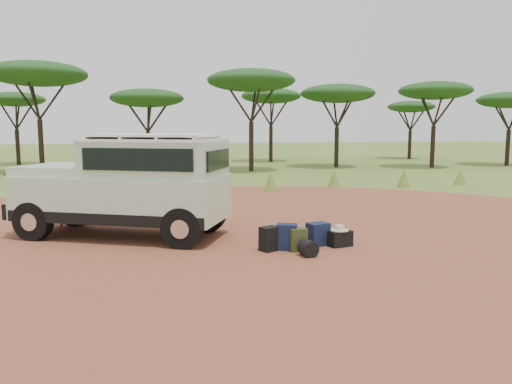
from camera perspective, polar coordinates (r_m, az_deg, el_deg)
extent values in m
plane|color=#5E6C26|center=(11.85, -3.24, -5.41)|extent=(140.00, 140.00, 0.00)
cylinder|color=brown|center=(11.85, -3.24, -5.39)|extent=(23.00, 23.00, 0.01)
cone|color=#5E6C26|center=(20.33, -23.77, 0.59)|extent=(0.60, 0.60, 0.85)
cone|color=#5E6C26|center=(20.80, -15.14, 0.90)|extent=(0.60, 0.60, 0.70)
cone|color=#5E6C26|center=(20.42, -6.79, 1.27)|extent=(0.60, 0.60, 0.90)
cone|color=#5E6C26|center=(20.49, 1.69, 1.20)|extent=(0.60, 0.60, 0.80)
cone|color=#5E6C26|center=(22.02, 8.90, 1.48)|extent=(0.60, 0.60, 0.75)
cone|color=#5E6C26|center=(22.70, 16.56, 1.57)|extent=(0.60, 0.60, 0.85)
cone|color=#5E6C26|center=(24.59, 22.30, 1.57)|extent=(0.60, 0.60, 0.70)
cylinder|color=black|center=(31.11, -23.34, 4.82)|extent=(0.28, 0.28, 3.06)
ellipsoid|color=#153915|center=(31.23, -23.73, 12.25)|extent=(5.50, 5.50, 1.38)
cylinder|color=black|center=(29.67, -12.18, 4.47)|extent=(0.28, 0.28, 2.34)
ellipsoid|color=#153915|center=(29.68, -12.35, 10.44)|extent=(4.20, 4.20, 1.05)
cylinder|color=black|center=(29.79, -0.54, 5.21)|extent=(0.28, 0.28, 2.93)
ellipsoid|color=#153915|center=(29.89, -0.55, 12.64)|extent=(5.20, 5.20, 1.30)
cylinder|color=black|center=(33.08, 9.19, 5.07)|extent=(0.28, 0.28, 2.61)
ellipsoid|color=#153915|center=(33.12, 9.32, 11.04)|extent=(4.80, 4.80, 1.20)
cylinder|color=black|center=(34.34, 19.53, 4.90)|extent=(0.28, 0.28, 2.70)
ellipsoid|color=#153915|center=(34.39, 19.80, 10.84)|extent=(4.60, 4.60, 1.15)
cylinder|color=black|center=(38.25, 26.82, 4.54)|extent=(0.28, 0.28, 2.43)
ellipsoid|color=#153915|center=(38.26, 27.10, 9.35)|extent=(4.40, 4.40, 1.10)
cylinder|color=black|center=(38.61, -25.57, 4.67)|extent=(0.28, 0.28, 2.48)
ellipsoid|color=#153915|center=(38.63, -25.85, 9.51)|extent=(4.00, 4.00, 1.00)
cylinder|color=black|center=(37.95, 1.71, 5.53)|extent=(0.28, 0.28, 2.70)
ellipsoid|color=#153915|center=(38.00, 1.73, 10.91)|extent=(4.50, 4.50, 1.12)
cylinder|color=black|center=(43.21, 17.15, 5.20)|extent=(0.28, 0.28, 2.34)
ellipsoid|color=#153915|center=(43.21, 17.31, 9.30)|extent=(3.80, 3.80, 0.95)
cube|color=#B0CBAE|center=(12.42, -14.99, -0.50)|extent=(5.28, 3.83, 1.03)
cube|color=black|center=(12.48, -14.93, -2.25)|extent=(5.21, 3.82, 0.26)
cube|color=#B0CBAE|center=(11.95, -11.42, 3.76)|extent=(3.55, 3.00, 0.81)
cube|color=white|center=(11.93, -11.47, 5.86)|extent=(3.57, 3.03, 0.07)
cube|color=white|center=(11.93, -11.48, 6.39)|extent=(3.30, 2.82, 0.05)
cube|color=#B0CBAE|center=(13.14, -21.06, 2.42)|extent=(2.42, 2.46, 0.22)
cube|color=black|center=(12.63, -17.64, 3.93)|extent=(0.84, 1.58, 0.57)
cube|color=black|center=(11.06, -13.49, 3.62)|extent=(2.37, 1.09, 0.49)
cube|color=black|center=(12.85, -9.64, 4.23)|extent=(2.37, 1.09, 0.49)
cube|color=black|center=(11.41, -4.33, 3.71)|extent=(0.71, 1.49, 0.45)
cube|color=black|center=(13.80, -24.22, -1.47)|extent=(0.94, 1.86, 0.37)
cylinder|color=black|center=(13.78, -24.85, 2.13)|extent=(0.64, 1.31, 0.08)
cylinder|color=black|center=(13.84, -24.72, -0.25)|extent=(0.64, 1.31, 0.08)
cylinder|color=silver|center=(13.57, -25.65, 1.09)|extent=(0.17, 0.25, 0.24)
cylinder|color=silver|center=(14.05, -24.12, 1.37)|extent=(0.17, 0.25, 0.24)
cube|color=white|center=(13.83, -24.54, -0.92)|extent=(0.23, 0.43, 0.13)
cylinder|color=black|center=(13.42, -15.26, 3.69)|extent=(0.11, 0.11, 0.90)
cylinder|color=black|center=(12.75, -24.13, -3.05)|extent=(0.96, 0.65, 0.91)
cylinder|color=black|center=(14.16, -19.92, -1.84)|extent=(0.96, 0.65, 0.91)
cylinder|color=black|center=(10.96, -8.43, -4.09)|extent=(0.96, 0.65, 0.91)
cylinder|color=black|center=(12.58, -5.57, -2.55)|extent=(0.96, 0.65, 0.91)
cylinder|color=brown|center=(12.80, -20.96, -1.78)|extent=(0.45, 0.25, 1.38)
cube|color=black|center=(10.68, 1.56, -5.39)|extent=(0.47, 0.43, 0.53)
cube|color=#131D3C|center=(10.78, 3.54, -5.16)|extent=(0.51, 0.44, 0.57)
cube|color=#363B1B|center=(10.69, 4.81, -5.47)|extent=(0.38, 0.29, 0.50)
cube|color=#131D3C|center=(11.25, 7.09, -4.81)|extent=(0.53, 0.45, 0.51)
cube|color=black|center=(11.26, 9.50, -5.25)|extent=(0.57, 0.47, 0.36)
cylinder|color=black|center=(10.31, 5.97, -6.43)|extent=(0.40, 0.40, 0.34)
cylinder|color=beige|center=(11.22, 9.52, -4.32)|extent=(0.40, 0.40, 0.02)
cylinder|color=beige|center=(11.21, 9.53, -4.03)|extent=(0.20, 0.20, 0.10)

